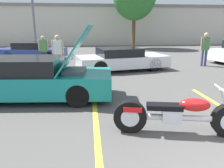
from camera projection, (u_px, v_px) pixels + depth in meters
The scene contains 9 objects.
parking_stripe_foreground at pixel (97, 137), 4.21m from camera, with size 0.12×5.87×0.01m, color yellow.
far_building at pixel (110, 24), 25.66m from camera, with size 32.00×4.20×4.40m.
motorcycle at pixel (178, 115), 4.26m from camera, with size 2.53×0.86×0.97m.
show_car_hood_open at pixel (31, 79), 6.36m from camera, with size 4.79×2.07×2.13m.
parked_car_mid_right_row at pixel (122, 59), 10.63m from camera, with size 4.59×2.68×1.07m.
parked_car_mid_left_row at pixel (33, 51), 14.04m from camera, with size 4.22×2.35×1.10m.
spectator_near_motorcycle at pixel (205, 46), 11.55m from camera, with size 0.52×0.23×1.76m.
spectator_by_show_car at pixel (43, 48), 11.55m from camera, with size 0.52×0.21×1.60m.
spectator_midground at pixel (58, 51), 9.71m from camera, with size 0.52×0.23×1.71m.
Camera 1 is at (-2.52, -2.11, 2.08)m, focal length 35.00 mm.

